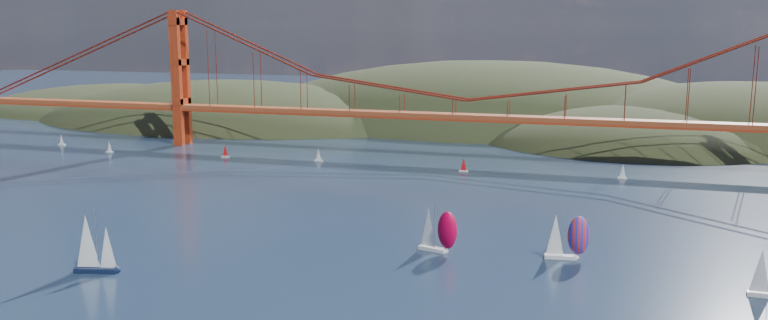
% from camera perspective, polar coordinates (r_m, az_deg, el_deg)
% --- Properties ---
extents(headlands, '(725.00, 225.00, 96.00)m').
position_cam_1_polar(headlands, '(373.86, 15.94, 0.36)').
color(headlands, black).
rests_on(headlands, ground).
extents(bridge, '(552.00, 12.00, 55.00)m').
position_cam_1_polar(bridge, '(276.14, 6.08, 6.69)').
color(bridge, '#923E1D').
rests_on(bridge, ground).
extents(sloop_navy, '(8.84, 5.95, 13.13)m').
position_cam_1_polar(sloop_navy, '(161.05, -21.30, -6.01)').
color(sloop_navy, black).
rests_on(sloop_navy, ground).
extents(racer_0, '(9.44, 5.63, 10.58)m').
position_cam_1_polar(racer_0, '(164.34, 4.08, -5.29)').
color(racer_0, white).
rests_on(racer_0, ground).
extents(racer_rwb, '(9.44, 4.48, 10.65)m').
position_cam_1_polar(racer_rwb, '(163.48, 13.72, -5.64)').
color(racer_rwb, silver).
rests_on(racer_rwb, ground).
extents(distant_boat_0, '(3.00, 2.00, 4.70)m').
position_cam_1_polar(distant_boat_0, '(337.52, -23.37, 1.45)').
color(distant_boat_0, silver).
rests_on(distant_boat_0, ground).
extents(distant_boat_1, '(3.00, 2.00, 4.70)m').
position_cam_1_polar(distant_boat_1, '(311.30, -20.20, 0.99)').
color(distant_boat_1, silver).
rests_on(distant_boat_1, ground).
extents(distant_boat_2, '(3.00, 2.00, 4.70)m').
position_cam_1_polar(distant_boat_2, '(287.65, -12.01, 0.68)').
color(distant_boat_2, silver).
rests_on(distant_boat_2, ground).
extents(distant_boat_3, '(3.00, 2.00, 4.70)m').
position_cam_1_polar(distant_boat_3, '(274.18, -5.01, 0.41)').
color(distant_boat_3, silver).
rests_on(distant_boat_3, ground).
extents(distant_boat_8, '(3.00, 2.00, 4.70)m').
position_cam_1_polar(distant_boat_8, '(253.83, 17.73, -0.83)').
color(distant_boat_8, silver).
rests_on(distant_boat_8, ground).
extents(distant_boat_9, '(3.00, 2.00, 4.70)m').
position_cam_1_polar(distant_boat_9, '(254.71, 6.09, -0.36)').
color(distant_boat_9, silver).
rests_on(distant_boat_9, ground).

